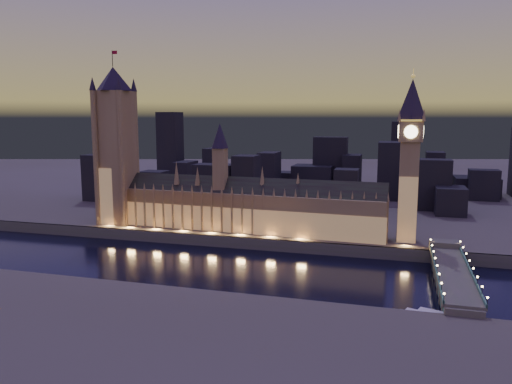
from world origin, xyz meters
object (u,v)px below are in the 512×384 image
(river_boat, at_px, (444,321))
(victoria_tower, at_px, (116,139))
(westminster_bridge, at_px, (451,276))
(elizabeth_tower, at_px, (410,147))
(palace_of_westminster, at_px, (245,206))

(river_boat, bearing_deg, victoria_tower, 153.00)
(westminster_bridge, height_order, river_boat, westminster_bridge)
(elizabeth_tower, relative_size, river_boat, 2.61)
(victoria_tower, distance_m, river_boat, 271.51)
(river_boat, bearing_deg, palace_of_westminster, 137.27)
(palace_of_westminster, bearing_deg, river_boat, -42.73)
(palace_of_westminster, relative_size, elizabeth_tower, 1.78)
(palace_of_westminster, bearing_deg, elizabeth_tower, 0.09)
(victoria_tower, height_order, river_boat, victoria_tower)
(westminster_bridge, distance_m, river_boat, 54.19)
(river_boat, bearing_deg, elizabeth_tower, 97.28)
(river_boat, bearing_deg, westminster_bridge, 81.70)
(palace_of_westminster, distance_m, victoria_tower, 115.02)
(palace_of_westminster, xyz_separation_m, victoria_tower, (-104.77, 0.19, 47.47))
(victoria_tower, bearing_deg, westminster_bridge, -15.18)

